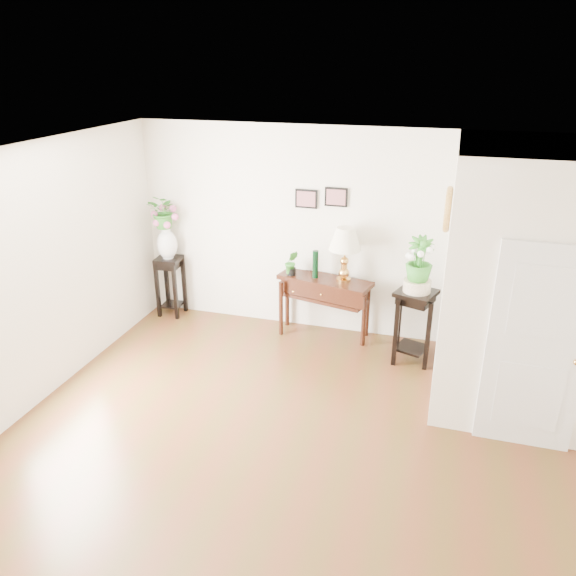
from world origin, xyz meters
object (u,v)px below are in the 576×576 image
at_px(table_lamp, 345,255).
at_px(plant_stand_a, 171,286).
at_px(console_table, 324,307).
at_px(plant_stand_b, 413,326).

distance_m(table_lamp, plant_stand_a, 2.69).
xyz_separation_m(console_table, plant_stand_a, (-2.33, 0.03, 0.02)).
relative_size(console_table, plant_stand_a, 1.42).
distance_m(table_lamp, plant_stand_b, 1.26).
bearing_deg(table_lamp, plant_stand_b, -20.01).
distance_m(console_table, plant_stand_b, 1.27).
relative_size(table_lamp, plant_stand_b, 0.78).
bearing_deg(plant_stand_b, table_lamp, 159.99).
xyz_separation_m(plant_stand_a, plant_stand_b, (3.55, -0.38, 0.03)).
relative_size(plant_stand_a, plant_stand_b, 0.94).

